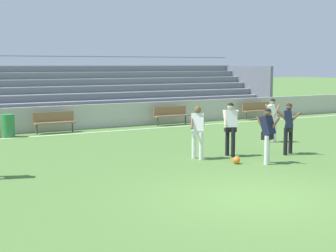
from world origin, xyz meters
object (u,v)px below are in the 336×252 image
object	(u,v)px
player_white_wide_right	(230,124)
soccer_ball	(236,160)
player_dark_deep_cover	(268,131)
player_white_overlapping	(272,116)
bench_far_left	(54,120)
bench_far_right	(257,109)
bench_near_bin	(171,114)
trash_bin	(8,126)
bleacher_stand	(38,93)
player_white_trailing_run	(198,128)
player_dark_on_ball	(289,124)

from	to	relation	value
player_white_wide_right	soccer_ball	world-z (taller)	player_white_wide_right
player_dark_deep_cover	player_white_overlapping	distance (m)	4.32
bench_far_left	bench_far_right	xyz separation A→B (m)	(11.13, 0.00, 0.00)
player_dark_deep_cover	player_white_overlapping	size ratio (longest dim) A/B	1.00
bench_near_bin	trash_bin	distance (m)	7.81
bench_far_left	player_dark_deep_cover	bearing A→B (deg)	-71.21
player_dark_deep_cover	soccer_ball	xyz separation A→B (m)	(-0.80, 0.42, -0.87)
trash_bin	player_white_wide_right	distance (m)	9.51
bench_far_right	bleacher_stand	bearing A→B (deg)	159.86
bench_far_right	soccer_ball	distance (m)	12.74
player_white_trailing_run	soccer_ball	world-z (taller)	player_white_trailing_run
player_dark_deep_cover	player_white_wide_right	distance (m)	1.54
trash_bin	player_white_trailing_run	world-z (taller)	player_white_trailing_run
bench_near_bin	soccer_ball	xyz separation A→B (m)	(-3.26, -9.40, -0.44)
bench_far_left	bench_near_bin	size ratio (longest dim) A/B	1.00
trash_bin	player_white_trailing_run	distance (m)	8.82
player_dark_deep_cover	player_white_trailing_run	bearing A→B (deg)	130.01
bench_far_left	trash_bin	size ratio (longest dim) A/B	1.94
bench_far_right	bench_near_bin	bearing A→B (deg)	180.00
trash_bin	player_white_wide_right	bearing A→B (deg)	-57.24
bench_far_right	player_white_overlapping	world-z (taller)	player_white_overlapping
bleacher_stand	player_dark_on_ball	xyz separation A→B (m)	(4.54, -12.86, -0.50)
bench_far_left	player_dark_deep_cover	size ratio (longest dim) A/B	1.09
player_white_overlapping	player_dark_deep_cover	bearing A→B (deg)	-133.26
bleacher_stand	bench_near_bin	bearing A→B (deg)	-36.24
bleacher_stand	trash_bin	xyz separation A→B (m)	(-2.46, -4.23, -1.03)
bench_near_bin	player_dark_deep_cover	size ratio (longest dim) A/B	1.09
bench_near_bin	bench_far_right	bearing A→B (deg)	0.00
player_white_overlapping	soccer_ball	bearing A→B (deg)	-144.06
bench_near_bin	bench_far_right	world-z (taller)	same
player_white_wide_right	player_white_trailing_run	xyz separation A→B (m)	(-1.17, 0.13, -0.05)
player_white_wide_right	player_white_trailing_run	bearing A→B (deg)	173.83
trash_bin	player_dark_deep_cover	xyz separation A→B (m)	(5.35, -9.50, 0.51)
bench_near_bin	trash_bin	xyz separation A→B (m)	(-7.80, -0.32, -0.08)
bench_far_right	soccer_ball	world-z (taller)	bench_far_right
bench_far_right	trash_bin	world-z (taller)	trash_bin
trash_bin	player_white_trailing_run	bearing A→B (deg)	-63.19
bleacher_stand	bench_far_left	xyz separation A→B (m)	(-0.45, -3.92, -0.95)
player_white_wide_right	player_white_overlapping	xyz separation A→B (m)	(3.18, 1.63, -0.05)
bleacher_stand	trash_bin	bearing A→B (deg)	-120.14
bleacher_stand	bench_near_bin	xyz separation A→B (m)	(5.35, -3.92, -0.95)
trash_bin	player_white_overlapping	bearing A→B (deg)	-37.38
player_white_wide_right	player_white_overlapping	world-z (taller)	player_white_wide_right
player_dark_deep_cover	soccer_ball	world-z (taller)	player_dark_deep_cover
bench_far_right	player_white_wide_right	world-z (taller)	player_white_wide_right
soccer_ball	player_dark_on_ball	bearing A→B (deg)	10.59
bench_far_left	soccer_ball	bearing A→B (deg)	-74.90
bench_far_left	soccer_ball	distance (m)	9.75
trash_bin	soccer_ball	world-z (taller)	trash_bin
player_dark_on_ball	bench_near_bin	bearing A→B (deg)	84.87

